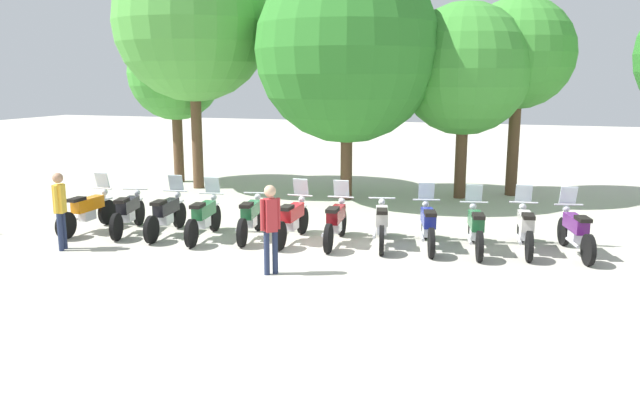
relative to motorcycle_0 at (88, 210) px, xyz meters
The scene contains 20 objects.
ground_plane 5.68m from the motorcycle_0, ahead, with size 80.00×80.00×0.00m, color #BCB7A8.
motorcycle_0 is the anchor object (origin of this frame).
motorcycle_1 1.03m from the motorcycle_0, 10.44° to the left, with size 0.78×2.14×0.99m.
motorcycle_2 2.05m from the motorcycle_0, ahead, with size 0.62×2.19×1.37m.
motorcycle_3 3.07m from the motorcycle_0, ahead, with size 0.62×2.18×1.37m.
motorcycle_4 4.13m from the motorcycle_0, ahead, with size 0.65×2.18×0.99m.
motorcycle_5 5.15m from the motorcycle_0, ahead, with size 0.62×2.19×1.37m.
motorcycle_6 6.17m from the motorcycle_0, ahead, with size 0.62×2.19×1.37m.
motorcycle_7 7.20m from the motorcycle_0, ahead, with size 0.72×2.16×0.99m.
motorcycle_8 8.23m from the motorcycle_0, ahead, with size 0.75×2.15×1.37m.
motorcycle_9 9.25m from the motorcycle_0, ahead, with size 0.65×2.17×1.37m.
motorcycle_10 10.30m from the motorcycle_0, ahead, with size 0.62×2.19×1.37m.
motorcycle_11 11.32m from the motorcycle_0, ahead, with size 0.76×2.15×1.37m.
person_0 1.80m from the motorcycle_0, 70.21° to the right, with size 0.27×0.41×1.71m.
person_1 5.91m from the motorcycle_0, 18.22° to the right, with size 0.35×0.33×1.74m.
tree_0 8.15m from the motorcycle_0, 103.29° to the left, with size 3.29×3.29×5.51m.
tree_1 8.02m from the motorcycle_0, 93.71° to the left, with size 5.15×5.15×8.07m.
tree_2 8.68m from the motorcycle_0, 50.10° to the left, with size 5.54×5.54×7.29m.
tree_3 11.49m from the motorcycle_0, 40.94° to the left, with size 3.99×3.99×5.97m.
tree_4 13.35m from the motorcycle_0, 39.82° to the left, with size 3.44×3.44×6.18m.
Camera 1 is at (4.37, -13.09, 3.70)m, focal length 34.96 mm.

